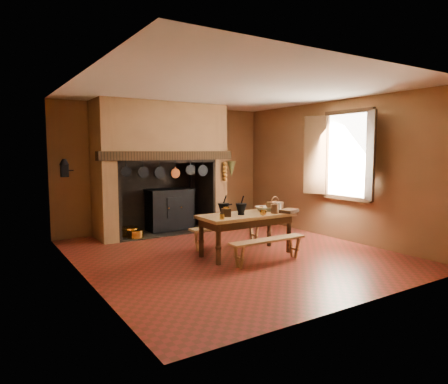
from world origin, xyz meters
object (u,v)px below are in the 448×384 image
object	(u,v)px
coffee_grinder	(226,212)
mixing_bowl	(265,209)
bench_front	(268,245)
wicker_basket	(275,205)
iron_range	(170,209)
work_table	(246,220)

from	to	relation	value
coffee_grinder	mixing_bowl	xyz separation A→B (m)	(0.91, 0.12, -0.04)
bench_front	wicker_basket	bearing A→B (deg)	44.38
coffee_grinder	wicker_basket	distance (m)	1.17
bench_front	coffee_grinder	size ratio (longest dim) A/B	6.61
iron_range	work_table	bearing A→B (deg)	-85.47
work_table	wicker_basket	size ratio (longest dim) A/B	5.87
work_table	bench_front	world-z (taller)	work_table
bench_front	work_table	bearing A→B (deg)	90.00
work_table	mixing_bowl	distance (m)	0.50
coffee_grinder	mixing_bowl	bearing A→B (deg)	24.24
work_table	mixing_bowl	size ratio (longest dim) A/B	4.79
work_table	coffee_grinder	bearing A→B (deg)	-173.50
work_table	bench_front	bearing A→B (deg)	-90.00
iron_range	work_table	xyz separation A→B (m)	(0.21, -2.65, 0.12)
iron_range	wicker_basket	distance (m)	2.72
mixing_bowl	coffee_grinder	bearing A→B (deg)	-172.27
work_table	mixing_bowl	world-z (taller)	mixing_bowl
work_table	mixing_bowl	bearing A→B (deg)	8.89
iron_range	mixing_bowl	xyz separation A→B (m)	(0.68, -2.57, 0.27)
iron_range	work_table	world-z (taller)	iron_range
iron_range	work_table	size ratio (longest dim) A/B	0.97
bench_front	wicker_basket	distance (m)	1.13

